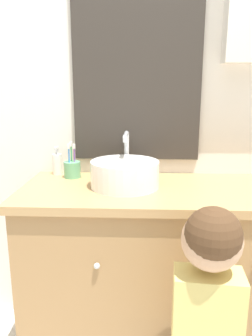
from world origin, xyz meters
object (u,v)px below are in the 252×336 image
(child_figure, at_px, (208,310))
(soap_dispenser, at_px, (57,164))
(sink_basin, at_px, (125,173))
(toothbrush_holder, at_px, (72,169))

(child_figure, bearing_deg, soap_dispenser, 133.95)
(sink_basin, distance_m, toothbrush_holder, 0.30)
(sink_basin, bearing_deg, soap_dispenser, 150.92)
(sink_basin, height_order, soap_dispenser, sink_basin)
(soap_dispenser, relative_size, child_figure, 0.15)
(soap_dispenser, height_order, child_figure, soap_dispenser)
(toothbrush_holder, distance_m, child_figure, 0.88)
(child_figure, bearing_deg, sink_basin, 121.56)
(sink_basin, relative_size, soap_dispenser, 2.52)
(sink_basin, height_order, toothbrush_holder, sink_basin)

